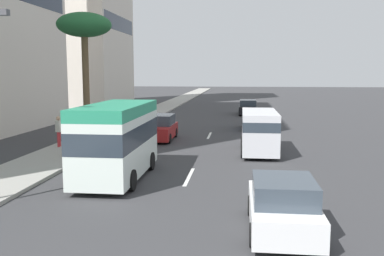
% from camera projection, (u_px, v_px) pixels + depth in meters
% --- Properties ---
extents(ground_plane, '(198.00, 198.00, 0.00)m').
position_uv_depth(ground_plane, '(215.00, 125.00, 36.94)').
color(ground_plane, '#38383A').
extents(sidewalk_right, '(162.00, 3.29, 0.15)m').
position_uv_depth(sidewalk_right, '(129.00, 123.00, 37.78)').
color(sidewalk_right, '#9E9B93').
rests_on(sidewalk_right, ground_plane).
extents(lane_stripe_mid, '(3.20, 0.16, 0.01)m').
position_uv_depth(lane_stripe_mid, '(189.00, 177.00, 18.71)').
color(lane_stripe_mid, silver).
rests_on(lane_stripe_mid, ground_plane).
extents(lane_stripe_far, '(3.20, 0.16, 0.01)m').
position_uv_depth(lane_stripe_far, '(209.00, 136.00, 30.86)').
color(lane_stripe_far, silver).
rests_on(lane_stripe_far, ground_plane).
extents(minibus_lead, '(6.23, 2.39, 3.23)m').
position_uv_depth(minibus_lead, '(117.00, 138.00, 18.18)').
color(minibus_lead, silver).
rests_on(minibus_lead, ground_plane).
extents(car_second, '(4.05, 1.94, 1.59)m').
position_uv_depth(car_second, '(283.00, 206.00, 12.22)').
color(car_second, white).
rests_on(car_second, ground_plane).
extents(van_third, '(5.21, 2.06, 2.38)m').
position_uv_depth(van_third, '(259.00, 129.00, 24.10)').
color(van_third, silver).
rests_on(van_third, ground_plane).
extents(car_fourth, '(4.31, 1.82, 1.71)m').
position_uv_depth(car_fourth, '(161.00, 128.00, 28.87)').
color(car_fourth, '#A51E1E').
rests_on(car_fourth, ground_plane).
extents(car_fifth, '(4.10, 1.81, 1.57)m').
position_uv_depth(car_fifth, '(253.00, 120.00, 34.25)').
color(car_fifth, '#1E478C').
rests_on(car_fifth, ground_plane).
extents(car_sixth, '(4.62, 1.95, 1.61)m').
position_uv_depth(car_sixth, '(248.00, 107.00, 46.13)').
color(car_sixth, black).
rests_on(car_sixth, ground_plane).
extents(pedestrian_near_lamp, '(0.39, 0.37, 1.81)m').
position_uv_depth(pedestrian_near_lamp, '(67.00, 137.00, 22.57)').
color(pedestrian_near_lamp, gold).
rests_on(pedestrian_near_lamp, sidewalk_right).
extents(pedestrian_mid_block, '(0.32, 0.38, 1.83)m').
position_uv_depth(pedestrian_mid_block, '(59.00, 130.00, 25.31)').
color(pedestrian_mid_block, red).
rests_on(pedestrian_mid_block, sidewalk_right).
extents(palm_tree, '(3.46, 3.46, 8.21)m').
position_uv_depth(palm_tree, '(84.00, 29.00, 27.12)').
color(palm_tree, brown).
rests_on(palm_tree, sidewalk_right).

